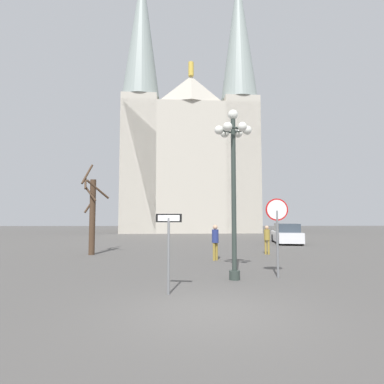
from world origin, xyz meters
The scene contains 9 objects.
ground_plane centered at (0.00, 0.00, 0.00)m, with size 120.00×120.00×0.00m, color #514F4C.
cathedral centered at (-0.16, 36.10, 11.12)m, with size 18.07×14.75×36.13m.
stop_sign centered at (2.62, 3.80, 1.91)m, with size 0.77×0.08×2.72m.
one_way_arrow_sign centered at (-1.02, 1.55, 1.40)m, with size 0.72×0.15×2.17m.
street_lamp centered at (1.07, 3.47, 3.83)m, with size 1.28×1.15×5.78m.
bare_tree centered at (-5.73, 10.28, 2.31)m, with size 1.55×1.54×5.07m.
parked_car_near_white centered at (7.21, 17.09, 0.72)m, with size 2.33×4.53×1.54m.
pedestrian_walking centered at (0.85, 8.02, 1.02)m, with size 0.32×0.32×1.69m.
pedestrian_standing centered at (3.93, 10.28, 0.95)m, with size 0.32×0.32×1.58m.
Camera 1 is at (-0.54, -7.06, 2.11)m, focal length 29.26 mm.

